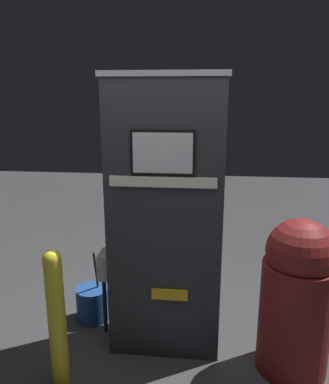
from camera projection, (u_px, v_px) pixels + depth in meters
ground_plane at (163, 357)px, 2.99m from camera, size 14.00×14.00×0.00m
gas_pump at (166, 218)px, 2.93m from camera, size 0.97×0.49×2.19m
safety_bollard at (57, 316)px, 2.60m from camera, size 0.13×0.13×1.03m
trash_bin at (296, 296)px, 2.73m from camera, size 0.52×0.52×1.20m
squeegee_bucket at (93, 303)px, 3.47m from camera, size 0.30×0.30×0.69m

